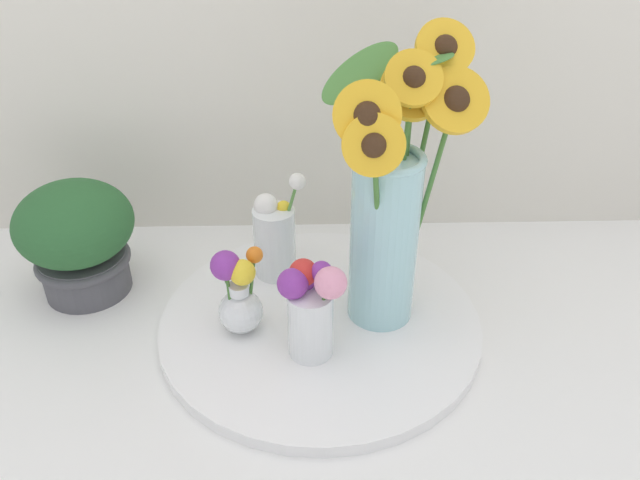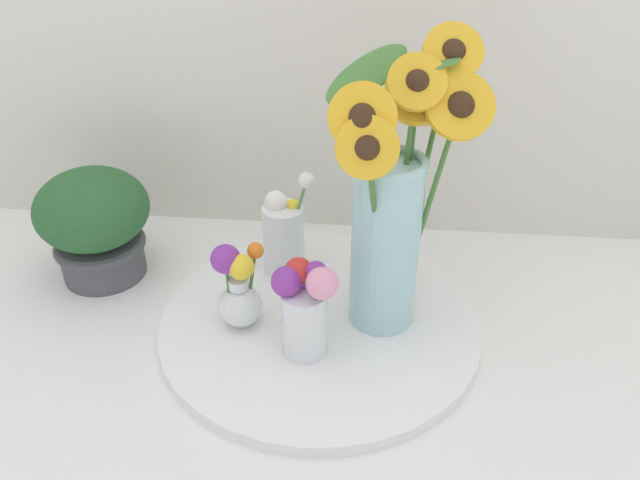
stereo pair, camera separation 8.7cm
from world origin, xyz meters
name	(u,v)px [view 1 (the left image)]	position (x,y,z in m)	size (l,w,h in m)	color
ground_plane	(341,354)	(0.00, 0.00, 0.00)	(6.00, 6.00, 0.00)	white
serving_tray	(320,322)	(-0.03, 0.06, 0.01)	(0.48, 0.48, 0.02)	white
mason_jar_sunflowers	(389,205)	(0.07, 0.07, 0.20)	(0.23, 0.20, 0.42)	#9ED1D6
vase_small_center	(310,306)	(-0.04, -0.01, 0.10)	(0.09, 0.08, 0.15)	white
vase_bulb_right	(238,295)	(-0.15, 0.04, 0.08)	(0.07, 0.07, 0.13)	white
vase_small_back	(275,237)	(-0.10, 0.18, 0.09)	(0.09, 0.07, 0.18)	white
potted_plant	(77,236)	(-0.41, 0.17, 0.10)	(0.18, 0.18, 0.19)	#4C4C51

